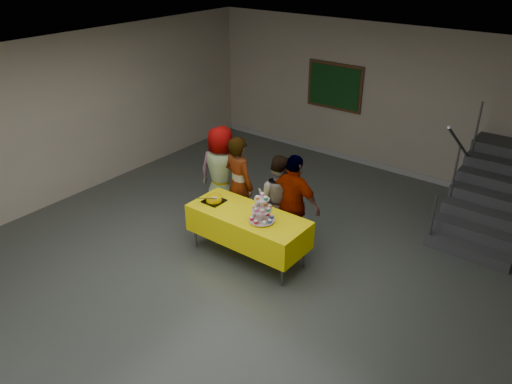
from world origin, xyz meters
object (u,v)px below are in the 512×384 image
bear_cake (214,198)px  schoolchild_d (294,204)px  bake_table (248,226)px  noticeboard (335,86)px  cupcake_stand (262,212)px  schoolchild_b (239,185)px  staircase (496,195)px  schoolchild_c (278,198)px  schoolchild_a (221,173)px

bear_cake → schoolchild_d: size_ratio=0.22×
bake_table → noticeboard: noticeboard is taller
cupcake_stand → bear_cake: size_ratio=1.24×
schoolchild_b → staircase: size_ratio=0.70×
bake_table → cupcake_stand: cupcake_stand is taller
cupcake_stand → schoolchild_b: bearing=146.3°
bear_cake → schoolchild_d: 1.25m
bake_table → noticeboard: bearing=103.3°
schoolchild_d → schoolchild_c: bearing=-12.3°
noticeboard → schoolchild_a: bearing=-92.1°
cupcake_stand → staircase: size_ratio=0.19×
bake_table → schoolchild_d: schoolchild_d is taller
cupcake_stand → schoolchild_d: size_ratio=0.28×
schoolchild_b → bake_table: bearing=148.5°
schoolchild_b → bear_cake: bearing=98.5°
bear_cake → schoolchild_b: size_ratio=0.21×
schoolchild_c → noticeboard: noticeboard is taller
schoolchild_a → schoolchild_d: 1.57m
cupcake_stand → noticeboard: size_ratio=0.34×
schoolchild_d → noticeboard: (-1.44, 3.70, 0.80)m
cupcake_stand → bear_cake: cupcake_stand is taller
schoolchild_d → bake_table: bearing=58.6°
schoolchild_c → schoolchild_d: schoolchild_d is taller
bake_table → schoolchild_b: bearing=138.3°
schoolchild_a → schoolchild_c: schoolchild_a is taller
schoolchild_a → schoolchild_c: (1.20, -0.01, -0.10)m
cupcake_stand → schoolchild_d: bearing=81.3°
cupcake_stand → schoolchild_d: (0.10, 0.68, -0.13)m
cupcake_stand → schoolchild_b: schoolchild_b is taller
noticeboard → schoolchild_c: bearing=-73.5°
schoolchild_b → noticeboard: size_ratio=1.29×
bake_table → noticeboard: 4.56m
bake_table → noticeboard: size_ratio=1.45×
schoolchild_b → noticeboard: (-0.39, 3.76, 0.76)m
cupcake_stand → schoolchild_b: 1.14m
bear_cake → schoolchild_c: schoolchild_c is taller
bake_table → schoolchild_c: (0.05, 0.71, 0.18)m
staircase → schoolchild_d: bearing=-128.8°
bake_table → bear_cake: bear_cake is taller
bake_table → schoolchild_c: bearing=86.1°
schoolchild_d → staircase: 3.69m
schoolchild_d → staircase: size_ratio=0.67×
schoolchild_b → noticeboard: 3.85m
schoolchild_c → staircase: 3.86m
staircase → bear_cake: bearing=-133.8°
bake_table → staircase: 4.42m
schoolchild_c → bear_cake: bearing=34.3°
schoolchild_a → noticeboard: size_ratio=1.29×
schoolchild_d → noticeboard: 4.05m
staircase → noticeboard: 3.99m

